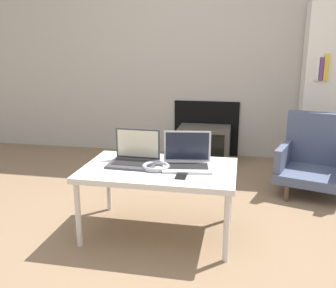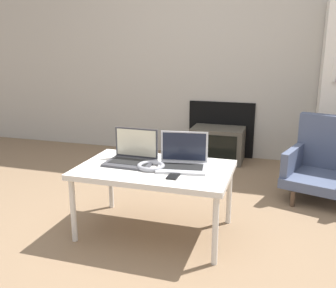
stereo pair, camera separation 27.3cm
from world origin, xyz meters
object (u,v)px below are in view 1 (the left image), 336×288
at_px(laptop_right, 187,160).
at_px(phone, 181,176).
at_px(tv, 204,143).
at_px(laptop_left, 135,157).
at_px(armchair, 315,157).
at_px(headphones, 156,167).

height_order(laptop_right, phone, laptop_right).
xyz_separation_m(laptop_right, tv, (-0.06, 1.72, -0.33)).
xyz_separation_m(phone, tv, (-0.05, 1.92, -0.28)).
height_order(laptop_left, tv, laptop_left).
distance_m(tv, armchair, 1.28).
bearing_deg(laptop_right, phone, -100.34).
height_order(phone, armchair, armchair).
xyz_separation_m(laptop_left, tv, (0.30, 1.72, -0.33)).
height_order(tv, armchair, armchair).
xyz_separation_m(laptop_left, phone, (0.36, -0.20, -0.04)).
xyz_separation_m(laptop_right, phone, (-0.01, -0.20, -0.04)).
bearing_deg(laptop_right, tv, 83.23).
distance_m(phone, tv, 1.94).
bearing_deg(armchair, headphones, -120.30).
height_order(laptop_right, tv, laptop_right).
relative_size(laptop_right, armchair, 0.49).
height_order(headphones, tv, headphones).
xyz_separation_m(laptop_right, armchair, (0.99, 0.99, -0.21)).
bearing_deg(tv, armchair, -35.04).
distance_m(phone, armchair, 1.56).
relative_size(laptop_left, tv, 0.57).
xyz_separation_m(tv, armchair, (1.04, -0.73, 0.11)).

